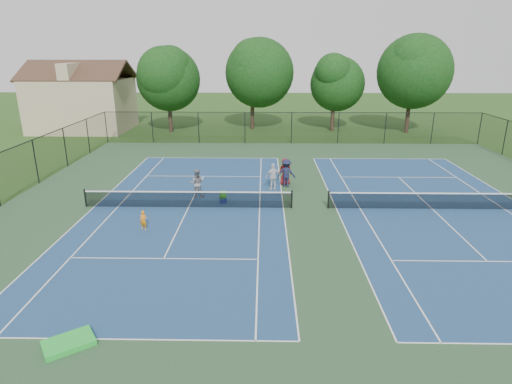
{
  "coord_description": "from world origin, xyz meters",
  "views": [
    {
      "loc": [
        -2.66,
        -23.08,
        8.65
      ],
      "look_at": [
        -3.08,
        -1.0,
        1.3
      ],
      "focal_mm": 30.0,
      "sensor_mm": 36.0,
      "label": 1
    }
  ],
  "objects_px": {
    "tree_back_c": "(335,81)",
    "clapboard_house": "(82,102)",
    "tree_back_b": "(252,70)",
    "ball_crate": "(223,201)",
    "bystander_a": "(273,177)",
    "instructor": "(197,183)",
    "bystander_c": "(285,171)",
    "tree_back_d": "(413,68)",
    "bystander_b": "(286,173)",
    "child_player": "(143,220)",
    "tree_back_a": "(168,76)",
    "ball_hopper": "(223,195)"
  },
  "relations": [
    {
      "from": "clapboard_house",
      "to": "bystander_c",
      "type": "bearing_deg",
      "value": -43.2
    },
    {
      "from": "tree_back_b",
      "to": "ball_crate",
      "type": "height_order",
      "value": "tree_back_b"
    },
    {
      "from": "tree_back_c",
      "to": "bystander_a",
      "type": "xyz_separation_m",
      "value": [
        -7.04,
        -21.53,
        -4.61
      ]
    },
    {
      "from": "bystander_c",
      "to": "ball_crate",
      "type": "bearing_deg",
      "value": 34.35
    },
    {
      "from": "tree_back_d",
      "to": "clapboard_house",
      "type": "height_order",
      "value": "tree_back_d"
    },
    {
      "from": "clapboard_house",
      "to": "child_player",
      "type": "xyz_separation_m",
      "value": [
        14.28,
        -28.21,
        -2.59
      ]
    },
    {
      "from": "tree_back_d",
      "to": "tree_back_a",
      "type": "bearing_deg",
      "value": -180.0
    },
    {
      "from": "tree_back_d",
      "to": "bystander_c",
      "type": "distance_m",
      "value": 24.81
    },
    {
      "from": "bystander_a",
      "to": "ball_crate",
      "type": "relative_size",
      "value": 4.34
    },
    {
      "from": "ball_hopper",
      "to": "child_player",
      "type": "bearing_deg",
      "value": -132.28
    },
    {
      "from": "tree_back_c",
      "to": "clapboard_house",
      "type": "distance_m",
      "value": 28.1
    },
    {
      "from": "bystander_a",
      "to": "tree_back_d",
      "type": "bearing_deg",
      "value": -145.99
    },
    {
      "from": "bystander_c",
      "to": "tree_back_c",
      "type": "bearing_deg",
      "value": -116.94
    },
    {
      "from": "tree_back_a",
      "to": "instructor",
      "type": "xyz_separation_m",
      "value": [
        6.23,
        -22.05,
        -5.17
      ]
    },
    {
      "from": "tree_back_a",
      "to": "ball_hopper",
      "type": "distance_m",
      "value": 25.13
    },
    {
      "from": "tree_back_a",
      "to": "bystander_a",
      "type": "relative_size",
      "value": 5.27
    },
    {
      "from": "bystander_a",
      "to": "ball_hopper",
      "type": "relative_size",
      "value": 4.08
    },
    {
      "from": "ball_crate",
      "to": "child_player",
      "type": "bearing_deg",
      "value": -132.28
    },
    {
      "from": "ball_crate",
      "to": "tree_back_b",
      "type": "bearing_deg",
      "value": 87.58
    },
    {
      "from": "tree_back_b",
      "to": "ball_crate",
      "type": "xyz_separation_m",
      "value": [
        -1.07,
        -25.2,
        -6.44
      ]
    },
    {
      "from": "clapboard_house",
      "to": "bystander_b",
      "type": "bearing_deg",
      "value": -43.78
    },
    {
      "from": "bystander_a",
      "to": "clapboard_house",
      "type": "bearing_deg",
      "value": -65.52
    },
    {
      "from": "instructor",
      "to": "bystander_b",
      "type": "bearing_deg",
      "value": -155.48
    },
    {
      "from": "tree_back_a",
      "to": "bystander_c",
      "type": "xyz_separation_m",
      "value": [
        11.77,
        -19.44,
        -5.13
      ]
    },
    {
      "from": "child_player",
      "to": "instructor",
      "type": "relative_size",
      "value": 0.58
    },
    {
      "from": "tree_back_c",
      "to": "instructor",
      "type": "relative_size",
      "value": 4.82
    },
    {
      "from": "tree_back_a",
      "to": "clapboard_house",
      "type": "distance_m",
      "value": 10.47
    },
    {
      "from": "instructor",
      "to": "ball_crate",
      "type": "relative_size",
      "value": 4.35
    },
    {
      "from": "instructor",
      "to": "clapboard_house",
      "type": "bearing_deg",
      "value": -51.05
    },
    {
      "from": "tree_back_b",
      "to": "ball_hopper",
      "type": "xyz_separation_m",
      "value": [
        -1.07,
        -25.2,
        -6.08
      ]
    },
    {
      "from": "tree_back_c",
      "to": "clapboard_house",
      "type": "relative_size",
      "value": 0.78
    },
    {
      "from": "tree_back_c",
      "to": "instructor",
      "type": "height_order",
      "value": "tree_back_c"
    },
    {
      "from": "bystander_c",
      "to": "ball_crate",
      "type": "xyz_separation_m",
      "value": [
        -3.84,
        -3.76,
        -0.76
      ]
    },
    {
      "from": "tree_back_c",
      "to": "tree_back_d",
      "type": "xyz_separation_m",
      "value": [
        8.0,
        -1.0,
        1.34
      ]
    },
    {
      "from": "tree_back_b",
      "to": "child_player",
      "type": "distance_m",
      "value": 30.21
    },
    {
      "from": "instructor",
      "to": "bystander_c",
      "type": "height_order",
      "value": "bystander_c"
    },
    {
      "from": "ball_crate",
      "to": "tree_back_d",
      "type": "bearing_deg",
      "value": 52.09
    },
    {
      "from": "tree_back_c",
      "to": "clapboard_house",
      "type": "xyz_separation_m",
      "value": [
        -28.0,
        -0.0,
        -2.39
      ]
    },
    {
      "from": "clapboard_house",
      "to": "child_player",
      "type": "height_order",
      "value": "clapboard_house"
    },
    {
      "from": "bystander_b",
      "to": "ball_crate",
      "type": "relative_size",
      "value": 4.7
    },
    {
      "from": "bystander_b",
      "to": "child_player",
      "type": "bearing_deg",
      "value": 58.37
    },
    {
      "from": "instructor",
      "to": "child_player",
      "type": "bearing_deg",
      "value": 73.14
    },
    {
      "from": "clapboard_house",
      "to": "bystander_c",
      "type": "relative_size",
      "value": 5.92
    },
    {
      "from": "bystander_b",
      "to": "tree_back_b",
      "type": "bearing_deg",
      "value": -68.19
    },
    {
      "from": "child_player",
      "to": "bystander_b",
      "type": "height_order",
      "value": "bystander_b"
    },
    {
      "from": "tree_back_a",
      "to": "tree_back_b",
      "type": "bearing_deg",
      "value": 12.53
    },
    {
      "from": "bystander_a",
      "to": "ball_crate",
      "type": "xyz_separation_m",
      "value": [
        -3.02,
        -2.67,
        -0.72
      ]
    },
    {
      "from": "instructor",
      "to": "bystander_a",
      "type": "distance_m",
      "value": 4.97
    },
    {
      "from": "clapboard_house",
      "to": "ball_crate",
      "type": "relative_size",
      "value": 26.96
    },
    {
      "from": "tree_back_c",
      "to": "bystander_c",
      "type": "xyz_separation_m",
      "value": [
        -6.23,
        -20.44,
        -4.57
      ]
    }
  ]
}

